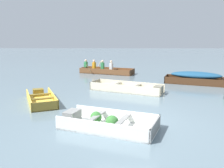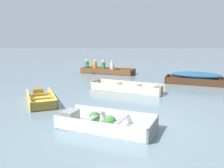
% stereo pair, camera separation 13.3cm
% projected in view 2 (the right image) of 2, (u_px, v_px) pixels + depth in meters
% --- Properties ---
extents(ground_plane, '(80.00, 80.00, 0.00)m').
position_uv_depth(ground_plane, '(126.00, 119.00, 8.21)').
color(ground_plane, slate).
extents(dinghy_white_foreground, '(3.10, 2.21, 0.43)m').
position_uv_depth(dinghy_white_foreground, '(102.00, 122.00, 7.43)').
color(dinghy_white_foreground, white).
rests_on(dinghy_white_foreground, ground).
extents(skiff_cream_near_moored, '(3.63, 2.38, 0.40)m').
position_uv_depth(skiff_cream_near_moored, '(129.00, 89.00, 12.04)').
color(skiff_cream_near_moored, beige).
rests_on(skiff_cream_near_moored, ground).
extents(skiff_dark_varnish_far_moored, '(3.47, 2.12, 0.68)m').
position_uv_depth(skiff_dark_varnish_far_moored, '(197.00, 77.00, 13.78)').
color(skiff_dark_varnish_far_moored, '#4C2D19').
rests_on(skiff_dark_varnish_far_moored, ground).
extents(skiff_yellow_outer_moored, '(1.88, 2.68, 0.35)m').
position_uv_depth(skiff_yellow_outer_moored, '(41.00, 99.00, 10.24)').
color(skiff_yellow_outer_moored, '#E5BC47').
rests_on(skiff_yellow_outer_moored, ground).
extents(rowboat_wooden_brown_with_crew, '(3.91, 2.64, 0.93)m').
position_uv_depth(rowboat_wooden_brown_with_crew, '(104.00, 70.00, 17.62)').
color(rowboat_wooden_brown_with_crew, brown).
rests_on(rowboat_wooden_brown_with_crew, ground).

